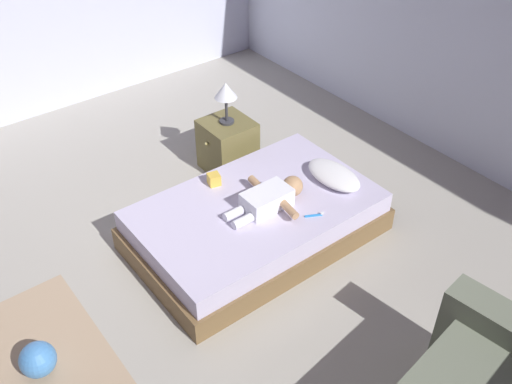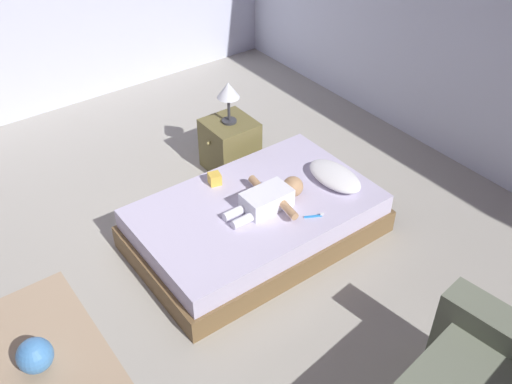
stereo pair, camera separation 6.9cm
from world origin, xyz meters
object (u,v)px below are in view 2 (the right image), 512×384
object	(u,v)px
lamp	(228,92)
toy_block	(215,179)
toy_ball	(35,355)
bed	(256,221)
baby	(271,198)
toothbrush	(315,216)
pillow	(335,176)
nightstand	(230,145)

from	to	relation	value
lamp	toy_block	size ratio (longest dim) A/B	3.46
toy_ball	toy_block	size ratio (longest dim) A/B	2.05
bed	toy_ball	bearing A→B (deg)	-85.08
bed	lamp	xyz separation A→B (m)	(-0.88, 0.37, 0.57)
baby	toothbrush	world-z (taller)	baby
toy_block	toothbrush	bearing A→B (deg)	25.05
pillow	toothbrush	size ratio (longest dim) A/B	3.80
nightstand	toy_block	size ratio (longest dim) A/B	4.38
toothbrush	toy_block	distance (m)	0.82
lamp	toothbrush	bearing A→B (deg)	-6.12
nightstand	toy_block	xyz separation A→B (m)	(0.50, -0.48, 0.15)
toothbrush	toy_ball	size ratio (longest dim) A/B	0.59
bed	baby	xyz separation A→B (m)	(0.08, 0.07, 0.24)
toy_ball	toothbrush	bearing A→B (deg)	83.62
lamp	toy_ball	bearing A→B (deg)	-63.92
pillow	toy_block	size ratio (longest dim) A/B	4.61
bed	toothbrush	xyz separation A→B (m)	(0.37, 0.24, 0.18)
lamp	toy_ball	size ratio (longest dim) A/B	1.69
toy_ball	lamp	bearing A→B (deg)	116.08
baby	lamp	xyz separation A→B (m)	(-0.96, 0.30, 0.33)
pillow	baby	size ratio (longest dim) A/B	0.75
bed	pillow	distance (m)	0.68
toy_block	pillow	bearing A→B (deg)	55.01
pillow	toy_block	distance (m)	0.90
bed	toy_ball	xyz separation A→B (m)	(0.15, -1.72, -0.05)
baby	lamp	bearing A→B (deg)	162.53
baby	nightstand	xyz separation A→B (m)	(-0.96, 0.30, -0.17)
pillow	nightstand	distance (m)	1.06
toothbrush	toy_block	world-z (taller)	toy_block
nightstand	lamp	xyz separation A→B (m)	(0.00, 0.00, 0.51)
nightstand	toy_ball	bearing A→B (deg)	-63.92
bed	nightstand	size ratio (longest dim) A/B	3.89
bed	pillow	world-z (taller)	pillow
nightstand	toothbrush	bearing A→B (deg)	-6.12
pillow	toy_ball	world-z (taller)	pillow
toy_block	nightstand	bearing A→B (deg)	136.41
lamp	toy_block	distance (m)	0.78
baby	lamp	size ratio (longest dim) A/B	1.77
pillow	lamp	world-z (taller)	lamp
baby	toy_ball	bearing A→B (deg)	-87.88
pillow	baby	world-z (taller)	baby
toothbrush	nightstand	bearing A→B (deg)	173.88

